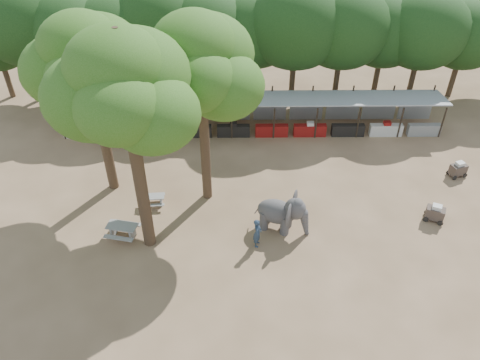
{
  "coord_description": "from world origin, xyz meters",
  "views": [
    {
      "loc": [
        -1.21,
        -16.37,
        18.56
      ],
      "look_at": [
        -1.0,
        5.0,
        2.0
      ],
      "focal_mm": 35.0,
      "sensor_mm": 36.0,
      "label": 1
    }
  ],
  "objects_px": {
    "picnic_table_far": "(153,199)",
    "yard_tree_back": "(198,65)",
    "picnic_table_near": "(122,229)",
    "handler": "(257,233)",
    "yard_tree_center": "(123,90)",
    "cart_front": "(435,213)",
    "yard_tree_left": "(87,64)",
    "cart_back": "(458,169)",
    "elephant": "(283,213)"
  },
  "relations": [
    {
      "from": "yard_tree_center",
      "to": "elephant",
      "type": "bearing_deg",
      "value": 6.64
    },
    {
      "from": "elephant",
      "to": "picnic_table_far",
      "type": "bearing_deg",
      "value": -175.38
    },
    {
      "from": "picnic_table_far",
      "to": "cart_front",
      "type": "distance_m",
      "value": 16.55
    },
    {
      "from": "handler",
      "to": "cart_front",
      "type": "xyz_separation_m",
      "value": [
        10.37,
        1.91,
        -0.36
      ]
    },
    {
      "from": "yard_tree_back",
      "to": "picnic_table_far",
      "type": "height_order",
      "value": "yard_tree_back"
    },
    {
      "from": "picnic_table_far",
      "to": "yard_tree_left",
      "type": "bearing_deg",
      "value": 141.41
    },
    {
      "from": "yard_tree_back",
      "to": "picnic_table_near",
      "type": "bearing_deg",
      "value": -139.86
    },
    {
      "from": "picnic_table_far",
      "to": "yard_tree_back",
      "type": "bearing_deg",
      "value": 13.46
    },
    {
      "from": "yard_tree_center",
      "to": "picnic_table_far",
      "type": "xyz_separation_m",
      "value": [
        -0.08,
        3.01,
        -8.77
      ]
    },
    {
      "from": "picnic_table_near",
      "to": "handler",
      "type": "bearing_deg",
      "value": 6.83
    },
    {
      "from": "handler",
      "to": "cart_front",
      "type": "bearing_deg",
      "value": -68.85
    },
    {
      "from": "cart_front",
      "to": "yard_tree_center",
      "type": "bearing_deg",
      "value": -150.64
    },
    {
      "from": "yard_tree_back",
      "to": "handler",
      "type": "xyz_separation_m",
      "value": [
        3.04,
        -4.43,
        -7.64
      ]
    },
    {
      "from": "yard_tree_center",
      "to": "yard_tree_back",
      "type": "distance_m",
      "value": 5.04
    },
    {
      "from": "yard_tree_left",
      "to": "handler",
      "type": "xyz_separation_m",
      "value": [
        9.04,
        -5.43,
        -7.3
      ]
    },
    {
      "from": "yard_tree_center",
      "to": "cart_front",
      "type": "relative_size",
      "value": 9.09
    },
    {
      "from": "handler",
      "to": "picnic_table_near",
      "type": "relative_size",
      "value": 0.92
    },
    {
      "from": "picnic_table_far",
      "to": "cart_front",
      "type": "xyz_separation_m",
      "value": [
        16.48,
        -1.53,
        0.1
      ]
    },
    {
      "from": "yard_tree_center",
      "to": "cart_back",
      "type": "height_order",
      "value": "yard_tree_center"
    },
    {
      "from": "yard_tree_left",
      "to": "cart_back",
      "type": "xyz_separation_m",
      "value": [
        22.35,
        0.72,
        -7.67
      ]
    },
    {
      "from": "yard_tree_center",
      "to": "cart_back",
      "type": "relative_size",
      "value": 9.43
    },
    {
      "from": "yard_tree_left",
      "to": "picnic_table_far",
      "type": "relative_size",
      "value": 7.73
    },
    {
      "from": "yard_tree_back",
      "to": "cart_back",
      "type": "bearing_deg",
      "value": 5.99
    },
    {
      "from": "yard_tree_center",
      "to": "cart_front",
      "type": "distance_m",
      "value": 18.61
    },
    {
      "from": "yard_tree_left",
      "to": "yard_tree_center",
      "type": "distance_m",
      "value": 5.92
    },
    {
      "from": "elephant",
      "to": "cart_back",
      "type": "xyz_separation_m",
      "value": [
        11.85,
        4.84,
        -0.65
      ]
    },
    {
      "from": "yard_tree_left",
      "to": "picnic_table_far",
      "type": "xyz_separation_m",
      "value": [
        2.92,
        -1.99,
        -7.76
      ]
    },
    {
      "from": "yard_tree_center",
      "to": "yard_tree_left",
      "type": "bearing_deg",
      "value": 120.96
    },
    {
      "from": "cart_front",
      "to": "cart_back",
      "type": "relative_size",
      "value": 1.04
    },
    {
      "from": "yard_tree_left",
      "to": "cart_back",
      "type": "height_order",
      "value": "yard_tree_left"
    },
    {
      "from": "yard_tree_center",
      "to": "cart_back",
      "type": "bearing_deg",
      "value": 16.46
    },
    {
      "from": "handler",
      "to": "cart_front",
      "type": "distance_m",
      "value": 10.55
    },
    {
      "from": "cart_back",
      "to": "picnic_table_far",
      "type": "bearing_deg",
      "value": 169.71
    },
    {
      "from": "cart_front",
      "to": "picnic_table_near",
      "type": "bearing_deg",
      "value": -151.96
    },
    {
      "from": "yard_tree_left",
      "to": "yard_tree_back",
      "type": "relative_size",
      "value": 0.97
    },
    {
      "from": "picnic_table_far",
      "to": "cart_front",
      "type": "relative_size",
      "value": 1.08
    },
    {
      "from": "cart_back",
      "to": "yard_tree_left",
      "type": "bearing_deg",
      "value": 163.62
    },
    {
      "from": "picnic_table_far",
      "to": "handler",
      "type": "bearing_deg",
      "value": -33.71
    },
    {
      "from": "handler",
      "to": "picnic_table_far",
      "type": "distance_m",
      "value": 7.03
    },
    {
      "from": "elephant",
      "to": "cart_back",
      "type": "bearing_deg",
      "value": 42.61
    },
    {
      "from": "handler",
      "to": "cart_back",
      "type": "xyz_separation_m",
      "value": [
        13.32,
        6.14,
        -0.37
      ]
    },
    {
      "from": "yard_tree_center",
      "to": "handler",
      "type": "distance_m",
      "value": 10.28
    },
    {
      "from": "yard_tree_left",
      "to": "picnic_table_near",
      "type": "relative_size",
      "value": 5.65
    },
    {
      "from": "yard_tree_left",
      "to": "handler",
      "type": "bearing_deg",
      "value": -30.99
    },
    {
      "from": "yard_tree_back",
      "to": "cart_back",
      "type": "relative_size",
      "value": 8.9
    },
    {
      "from": "picnic_table_near",
      "to": "cart_back",
      "type": "distance_m",
      "value": 21.46
    },
    {
      "from": "picnic_table_near",
      "to": "picnic_table_far",
      "type": "distance_m",
      "value": 3.04
    },
    {
      "from": "handler",
      "to": "picnic_table_near",
      "type": "distance_m",
      "value": 7.49
    },
    {
      "from": "elephant",
      "to": "yard_tree_center",
      "type": "bearing_deg",
      "value": -152.99
    },
    {
      "from": "yard_tree_left",
      "to": "cart_front",
      "type": "height_order",
      "value": "yard_tree_left"
    }
  ]
}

